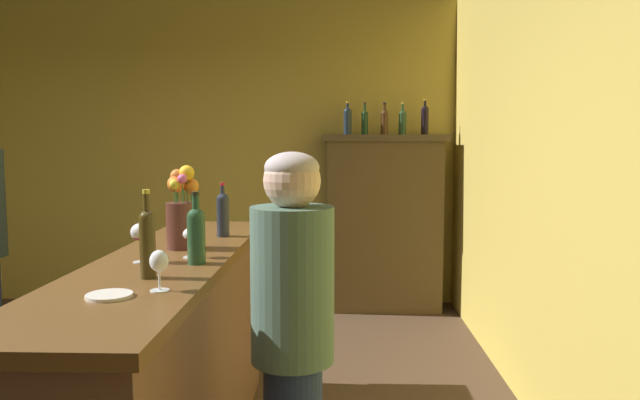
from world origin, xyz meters
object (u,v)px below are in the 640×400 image
object	(u,v)px
bar_counter	(169,370)
display_bottle_midleft	(365,121)
wine_bottle_riesling	(147,240)
display_bottle_right	(425,119)
display_bottle_midright	(403,121)
wine_glass_mid	(140,234)
display_cabinet	(384,219)
display_bottle_center	(385,121)
wine_bottle_malbec	(196,232)
cheese_plate	(109,296)
wine_glass_front	(159,263)
wine_glass_rear	(191,236)
wine_bottle_pinot	(223,212)
flower_arrangement	(182,210)
display_bottle_left	(348,120)
bartender	(293,335)

from	to	relation	value
bar_counter	display_bottle_midleft	bearing A→B (deg)	70.96
wine_bottle_riesling	display_bottle_right	xyz separation A→B (m)	(1.50, 3.33, 0.58)
display_bottle_midright	wine_glass_mid	bearing A→B (deg)	-115.20
bar_counter	wine_bottle_riesling	distance (m)	0.79
display_cabinet	display_bottle_center	bearing A→B (deg)	180.00
wine_bottle_malbec	cheese_plate	world-z (taller)	wine_bottle_malbec
wine_glass_mid	display_bottle_right	distance (m)	3.49
wine_bottle_malbec	display_bottle_midright	xyz separation A→B (m)	(1.18, 3.05, 0.57)
wine_glass_front	display_bottle_midleft	xyz separation A→B (m)	(0.85, 3.52, 0.60)
wine_glass_rear	display_bottle_midleft	distance (m)	3.11
display_cabinet	display_bottle_midleft	xyz separation A→B (m)	(-0.18, -0.00, 0.90)
bar_counter	wine_glass_front	distance (m)	0.88
wine_glass_rear	wine_bottle_malbec	bearing A→B (deg)	-66.84
wine_bottle_pinot	wine_glass_mid	xyz separation A→B (m)	(-0.22, -0.72, -0.01)
wine_bottle_riesling	flower_arrangement	distance (m)	0.64
wine_glass_mid	wine_glass_rear	distance (m)	0.22
wine_bottle_riesling	wine_glass_front	bearing A→B (deg)	-62.34
cheese_plate	display_bottle_midleft	world-z (taller)	display_bottle_midleft
display_cabinet	cheese_plate	xyz separation A→B (m)	(-1.18, -3.61, 0.21)
display_cabinet	wine_glass_mid	size ratio (longest dim) A/B	9.60
wine_glass_mid	wine_glass_rear	world-z (taller)	wine_glass_mid
bar_counter	display_bottle_left	xyz separation A→B (m)	(0.85, 2.92, 1.24)
wine_bottle_pinot	wine_glass_rear	world-z (taller)	wine_bottle_pinot
display_bottle_midright	display_bottle_right	distance (m)	0.20
flower_arrangement	display_bottle_center	size ratio (longest dim) A/B	1.39
bartender	cheese_plate	bearing A→B (deg)	5.05
wine_bottle_pinot	wine_bottle_malbec	distance (m)	0.74
wine_glass_rear	display_bottle_midright	xyz separation A→B (m)	(1.24, 2.92, 0.61)
display_bottle_center	flower_arrangement	bearing A→B (deg)	-113.53
wine_bottle_malbec	display_bottle_center	distance (m)	3.27
display_bottle_center	display_bottle_left	bearing A→B (deg)	-180.00
display_bottle_left	display_bottle_midleft	size ratio (longest dim) A/B	1.03
display_bottle_midleft	display_bottle_center	size ratio (longest dim) A/B	1.01
bar_counter	display_bottle_right	xyz separation A→B (m)	(1.55, 2.92, 1.25)
wine_glass_mid	flower_arrangement	world-z (taller)	flower_arrangement
bar_counter	cheese_plate	world-z (taller)	cheese_plate
display_bottle_left	display_bottle_right	xyz separation A→B (m)	(0.70, 0.00, 0.01)
wine_bottle_riesling	display_bottle_center	size ratio (longest dim) A/B	1.16
wine_glass_front	display_bottle_midleft	distance (m)	3.67
wine_bottle_pinot	flower_arrangement	distance (m)	0.40
flower_arrangement	display_bottle_right	distance (m)	3.15
wine_bottle_riesling	display_bottle_left	distance (m)	3.47
wine_bottle_pinot	wine_glass_mid	bearing A→B (deg)	-106.85
bartender	bar_counter	bearing A→B (deg)	-52.76
display_bottle_left	display_bottle_midleft	world-z (taller)	display_bottle_left
bar_counter	bartender	xyz separation A→B (m)	(0.61, -0.49, 0.33)
flower_arrangement	cheese_plate	bearing A→B (deg)	-90.28
bar_counter	wine_glass_front	size ratio (longest dim) A/B	16.89
wine_bottle_malbec	display_bottle_center	world-z (taller)	display_bottle_center
wine_bottle_pinot	display_bottle_midleft	xyz separation A→B (m)	(0.87, 2.32, 0.57)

